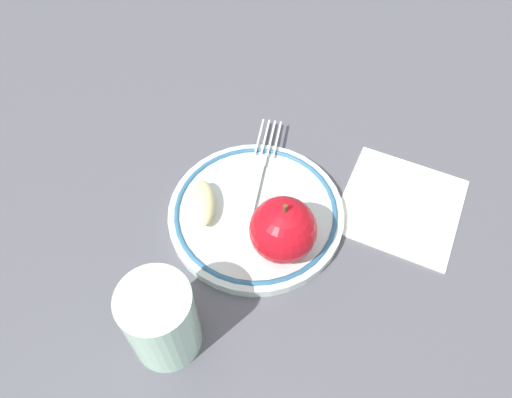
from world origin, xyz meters
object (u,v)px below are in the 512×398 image
(apple_slice_front, at_px, (203,204))
(fork, at_px, (260,175))
(apple_red_whole, at_px, (283,230))
(napkin_folded, at_px, (401,204))
(plate, at_px, (256,212))
(drinking_glass, at_px, (161,320))

(apple_slice_front, distance_m, fork, 0.08)
(apple_red_whole, xyz_separation_m, napkin_folded, (-0.07, 0.15, -0.05))
(plate, distance_m, napkin_folded, 0.18)
(apple_red_whole, relative_size, napkin_folded, 0.58)
(drinking_glass, relative_size, napkin_folded, 0.72)
(plate, distance_m, fork, 0.05)
(apple_slice_front, bearing_deg, napkin_folded, -90.67)
(apple_slice_front, bearing_deg, plate, -93.89)
(plate, xyz_separation_m, napkin_folded, (-0.02, 0.18, -0.01))
(apple_slice_front, relative_size, drinking_glass, 0.63)
(drinking_glass, bearing_deg, napkin_folded, 124.27)
(apple_red_whole, xyz_separation_m, drinking_glass, (0.11, -0.12, -0.00))
(plate, relative_size, napkin_folded, 1.49)
(drinking_glass, bearing_deg, plate, 151.52)
(plate, relative_size, fork, 1.19)
(napkin_folded, bearing_deg, fork, -98.93)
(plate, height_order, napkin_folded, plate)
(plate, bearing_deg, apple_red_whole, 31.57)
(fork, bearing_deg, plate, -174.64)
(plate, relative_size, apple_slice_front, 3.30)
(fork, height_order, drinking_glass, drinking_glass)
(drinking_glass, bearing_deg, apple_red_whole, 132.27)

